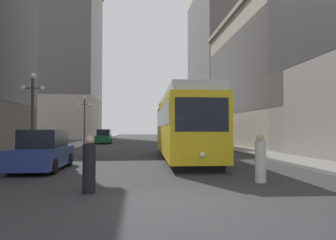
{
  "coord_description": "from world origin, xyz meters",
  "views": [
    {
      "loc": [
        -1.1,
        -7.65,
        1.85
      ],
      "look_at": [
        0.51,
        8.27,
        2.33
      ],
      "focal_mm": 32.52,
      "sensor_mm": 36.0,
      "label": 1
    }
  ],
  "objects": [
    {
      "name": "building_right_corner",
      "position": [
        15.13,
        43.91,
        15.93
      ],
      "size": [
        12.57,
        19.48,
        30.89
      ],
      "color": "#B2A893",
      "rests_on": "ground"
    },
    {
      "name": "parked_car_left_mid",
      "position": [
        -5.33,
        31.51,
        0.84
      ],
      "size": [
        1.95,
        4.43,
        1.82
      ],
      "rotation": [
        0.0,
        0.0,
        0.02
      ],
      "color": "black",
      "rests_on": "ground"
    },
    {
      "name": "parked_car_left_near",
      "position": [
        -5.33,
        6.64,
        0.84
      ],
      "size": [
        1.92,
        4.46,
        1.82
      ],
      "rotation": [
        0.0,
        0.0,
        -0.01
      ],
      "color": "black",
      "rests_on": "ground"
    },
    {
      "name": "streetcar",
      "position": [
        1.71,
        11.23,
        2.1
      ],
      "size": [
        3.0,
        13.72,
        3.89
      ],
      "rotation": [
        0.0,
        0.0,
        -0.03
      ],
      "color": "black",
      "rests_on": "ground"
    },
    {
      "name": "lamp_post_left_far",
      "position": [
        -7.23,
        28.45,
        3.76
      ],
      "size": [
        1.41,
        0.36,
        5.5
      ],
      "color": "#333338",
      "rests_on": "sidewalk_left"
    },
    {
      "name": "pedestrian_crossing_far",
      "position": [
        3.17,
        2.56,
        0.78
      ],
      "size": [
        0.37,
        0.37,
        1.67
      ],
      "rotation": [
        0.0,
        0.0,
        1.04
      ],
      "color": "beige",
      "rests_on": "ground"
    },
    {
      "name": "ground_plane",
      "position": [
        0.0,
        0.0,
        0.0
      ],
      "size": [
        200.0,
        200.0,
        0.0
      ],
      "primitive_type": "plane",
      "color": "#303033"
    },
    {
      "name": "sidewalk_left",
      "position": [
        -7.89,
        40.0,
        0.07
      ],
      "size": [
        2.52,
        120.0,
        0.15
      ],
      "primitive_type": "cube",
      "color": "gray",
      "rests_on": "ground"
    },
    {
      "name": "building_right_midblock",
      "position": [
        15.78,
        23.46,
        7.45
      ],
      "size": [
        13.87,
        21.84,
        14.54
      ],
      "color": "gray",
      "rests_on": "ground"
    },
    {
      "name": "lamp_post_left_near",
      "position": [
        -7.23,
        10.86,
        3.47
      ],
      "size": [
        1.41,
        0.36,
        5.01
      ],
      "color": "#333338",
      "rests_on": "sidewalk_left"
    },
    {
      "name": "building_left_corner",
      "position": [
        -16.61,
        54.14,
        16.41
      ],
      "size": [
        15.53,
        17.53,
        31.81
      ],
      "color": "#A89E8E",
      "rests_on": "ground"
    },
    {
      "name": "transit_bus",
      "position": [
        5.44,
        24.32,
        1.95
      ],
      "size": [
        2.98,
        12.34,
        3.45
      ],
      "rotation": [
        0.0,
        0.0,
        0.03
      ],
      "color": "black",
      "rests_on": "ground"
    },
    {
      "name": "sidewalk_right",
      "position": [
        7.89,
        40.0,
        0.07
      ],
      "size": [
        2.52,
        120.0,
        0.15
      ],
      "primitive_type": "cube",
      "color": "gray",
      "rests_on": "ground"
    },
    {
      "name": "pedestrian_crossing_near",
      "position": [
        -2.48,
        1.37,
        0.77
      ],
      "size": [
        0.37,
        0.37,
        1.66
      ],
      "rotation": [
        0.0,
        0.0,
        3.02
      ],
      "color": "black",
      "rests_on": "ground"
    }
  ]
}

